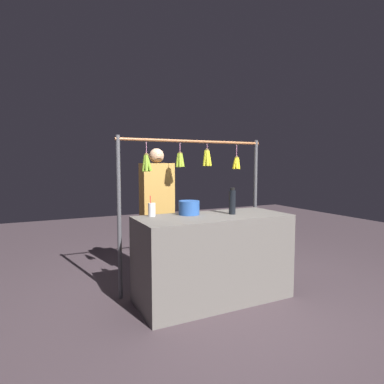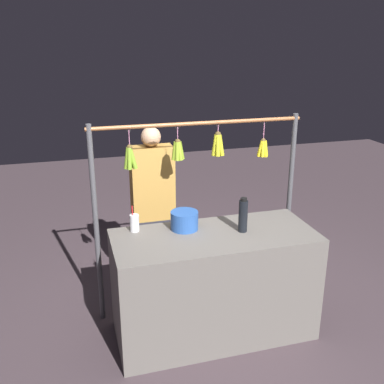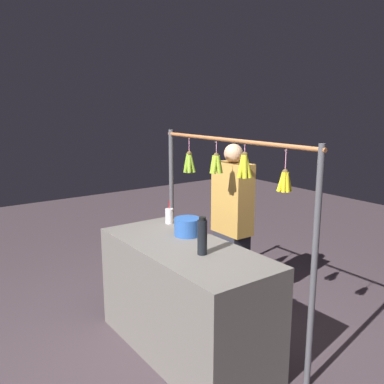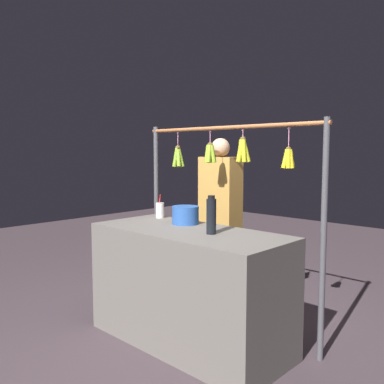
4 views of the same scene
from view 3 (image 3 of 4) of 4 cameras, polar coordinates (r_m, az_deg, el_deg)
The scene contains 7 objects.
ground_plane at distance 3.64m, azimuth -1.00°, elevation -20.71°, with size 12.00×12.00×0.00m, color #47393F.
market_counter at distance 3.42m, azimuth -1.03°, elevation -14.41°, with size 1.60×0.69×0.89m, color #66605B.
display_rack at distance 3.43m, azimuth 5.01°, elevation -0.99°, with size 1.81×0.12×1.72m.
water_bottle at distance 3.03m, azimuth 1.45°, elevation -6.11°, with size 0.07×0.07×0.28m.
blue_bucket at distance 3.47m, azimuth -0.62°, elevation -4.77°, with size 0.22×0.22×0.15m, color #2A57A9.
drink_cup at distance 3.82m, azimuth -3.12°, elevation -3.28°, with size 0.07×0.07×0.21m.
vendor_person at distance 3.98m, azimuth 5.48°, elevation -5.15°, with size 0.38×0.21×1.61m.
Camera 3 is at (-2.52, 1.74, 1.97)m, focal length 38.98 mm.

